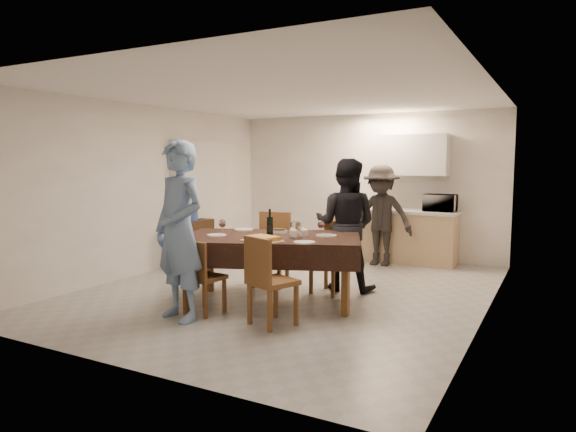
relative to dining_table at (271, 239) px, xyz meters
name	(u,v)px	position (x,y,z in m)	size (l,w,h in m)	color
floor	(289,290)	(-0.10, 0.65, -0.79)	(5.00, 6.00, 0.02)	#9F9F9A
ceiling	(289,95)	(-0.10, 0.65, 1.81)	(5.00, 6.00, 0.02)	white
wall_back	(366,185)	(-0.10, 3.65, 0.51)	(5.00, 0.02, 2.60)	beige
wall_front	(117,215)	(-0.10, -2.35, 0.51)	(5.00, 0.02, 2.60)	beige
wall_left	(148,190)	(-2.60, 0.65, 0.51)	(0.02, 6.00, 2.60)	beige
wall_right	(489,201)	(2.40, 0.65, 0.51)	(0.02, 6.00, 2.60)	beige
stub_partition	(200,201)	(-2.52, 1.85, 0.26)	(0.15, 1.40, 2.10)	beige
kitchen_base_cabinet	(391,237)	(0.50, 3.33, -0.36)	(2.20, 0.60, 0.86)	tan
kitchen_worktop	(392,211)	(0.50, 3.33, 0.09)	(2.24, 0.64, 0.05)	beige
upper_cabinet	(413,155)	(0.80, 3.47, 1.06)	(1.20, 0.34, 0.70)	silver
dining_table	(271,239)	(0.00, 0.00, 0.00)	(2.44, 1.94, 0.83)	black
chair_near_left	(200,270)	(-0.45, -0.83, -0.27)	(0.43, 0.43, 0.46)	brown
chair_near_right	(268,272)	(0.45, -0.84, -0.21)	(0.57, 0.58, 0.52)	brown
chair_far_left	(267,243)	(-0.45, 0.65, -0.17)	(0.55, 0.55, 0.55)	brown
chair_far_right	(327,251)	(0.45, 0.66, -0.22)	(0.50, 0.50, 0.51)	brown
console	(190,243)	(-2.38, 1.38, -0.42)	(0.41, 0.81, 0.75)	black
water_jug	(190,209)	(-2.38, 1.38, 0.16)	(0.27, 0.27, 0.40)	#3F5FC4
wine_bottle	(270,222)	(-0.05, 0.05, 0.20)	(0.08, 0.08, 0.32)	black
water_pitcher	(295,230)	(0.35, -0.05, 0.14)	(0.13, 0.13, 0.20)	white
savoury_tart	(262,238)	(0.10, -0.38, 0.06)	(0.43, 0.32, 0.05)	gold
salad_bowl	(300,233)	(0.30, 0.18, 0.08)	(0.19, 0.19, 0.08)	silver
mushroom_dish	(279,231)	(-0.05, 0.28, 0.06)	(0.20, 0.20, 0.04)	silver
wine_glass_a	(222,227)	(-0.55, -0.25, 0.14)	(0.09, 0.09, 0.20)	white
wine_glass_b	(321,228)	(0.55, 0.25, 0.14)	(0.09, 0.09, 0.20)	white
wine_glass_c	(270,224)	(-0.20, 0.30, 0.14)	(0.09, 0.09, 0.20)	white
plate_near_left	(217,235)	(-0.60, -0.30, 0.05)	(0.24, 0.24, 0.01)	silver
plate_near_right	(304,242)	(0.60, -0.30, 0.05)	(0.24, 0.24, 0.01)	silver
plate_far_left	(244,229)	(-0.60, 0.30, 0.05)	(0.25, 0.25, 0.01)	silver
plate_far_right	(326,236)	(0.60, 0.30, 0.05)	(0.25, 0.25, 0.01)	silver
microwave	(440,203)	(1.32, 3.33, 0.26)	(0.51, 0.35, 0.29)	silver
person_near	(179,231)	(-0.55, -1.05, 0.19)	(0.72, 0.47, 1.97)	#698AB6
person_far	(346,225)	(0.55, 1.05, 0.10)	(0.86, 0.67, 1.78)	black
person_kitchen	(381,215)	(0.45, 2.88, 0.05)	(1.09, 0.62, 1.68)	black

